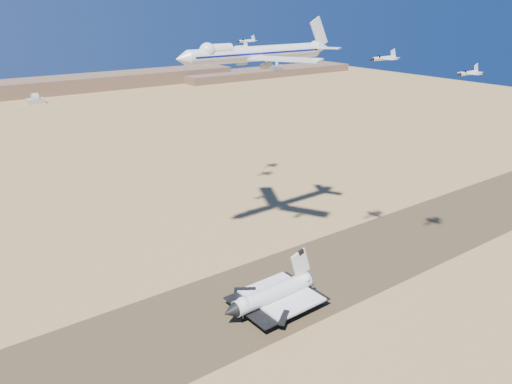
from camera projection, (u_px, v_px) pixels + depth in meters
ground at (243, 304)px, 187.53m from camera, size 1200.00×1200.00×0.00m
runway at (243, 304)px, 187.52m from camera, size 600.00×50.00×0.06m
ridgeline at (46, 89)px, 620.13m from camera, size 960.00×90.00×18.00m
shuttle at (272, 296)px, 183.17m from camera, size 41.16×25.79×20.30m
carrier_747 at (253, 54)px, 199.20m from camera, size 76.05×59.03×18.97m
crew_a at (299, 303)px, 186.80m from camera, size 0.51×0.72×1.86m
crew_b at (302, 308)px, 183.35m from camera, size 0.77×0.99×1.79m
crew_c at (306, 310)px, 182.17m from camera, size 1.17×1.22×1.92m
chase_jet_a at (383, 58)px, 184.90m from camera, size 15.76×8.44×3.92m
chase_jet_b at (468, 73)px, 180.99m from camera, size 15.02×8.12×3.74m
chase_jet_c at (237, 47)px, 251.03m from camera, size 13.99×7.41×3.49m
chase_jet_d at (246, 41)px, 266.04m from camera, size 14.18×7.93×3.55m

